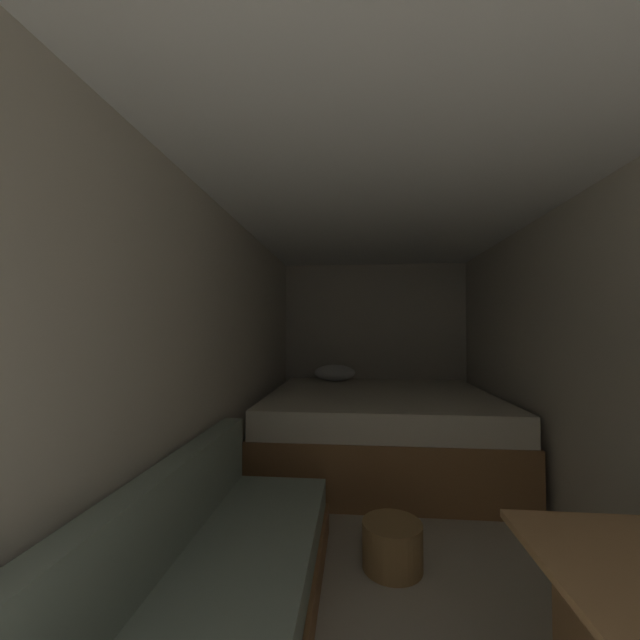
% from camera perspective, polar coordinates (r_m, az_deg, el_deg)
% --- Properties ---
extents(ground_plane, '(6.97, 6.97, 0.00)m').
position_cam_1_polar(ground_plane, '(2.64, 11.17, -31.23)').
color(ground_plane, '#B2A893').
extents(wall_back, '(2.33, 0.05, 2.13)m').
position_cam_1_polar(wall_back, '(4.80, 8.11, -4.41)').
color(wall_back, beige).
rests_on(wall_back, ground).
extents(wall_left, '(0.05, 4.97, 2.13)m').
position_cam_1_polar(wall_left, '(2.47, -16.55, -7.10)').
color(wall_left, beige).
rests_on(wall_left, ground).
extents(wall_right, '(0.05, 4.97, 2.13)m').
position_cam_1_polar(wall_right, '(2.66, 36.40, -6.45)').
color(wall_right, beige).
rests_on(wall_right, ground).
extents(ceiling_slab, '(2.33, 4.97, 0.05)m').
position_cam_1_polar(ceiling_slab, '(2.44, 10.90, 18.81)').
color(ceiling_slab, white).
rests_on(ceiling_slab, wall_left).
extents(bed, '(2.11, 1.99, 0.90)m').
position_cam_1_polar(bed, '(3.85, 8.84, -15.79)').
color(bed, olive).
rests_on(bed, ground).
extents(sofa_left, '(0.69, 2.17, 0.72)m').
position_cam_1_polar(sofa_left, '(1.86, -17.03, -36.87)').
color(sofa_left, olive).
rests_on(sofa_left, ground).
extents(wicker_basket, '(0.33, 0.33, 0.25)m').
position_cam_1_polar(wicker_basket, '(2.46, 10.81, -30.28)').
color(wicker_basket, olive).
rests_on(wicker_basket, ground).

